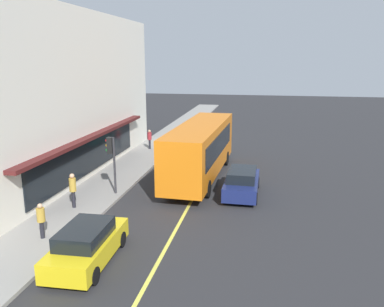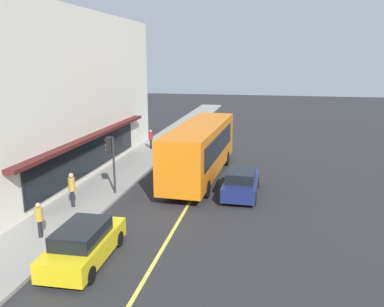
{
  "view_description": "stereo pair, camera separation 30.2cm",
  "coord_description": "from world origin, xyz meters",
  "views": [
    {
      "loc": [
        -23.64,
        -3.83,
        7.58
      ],
      "look_at": [
        0.58,
        0.79,
        1.6
      ],
      "focal_mm": 37.08,
      "sensor_mm": 36.0,
      "label": 1
    },
    {
      "loc": [
        -23.58,
        -4.12,
        7.58
      ],
      "look_at": [
        0.58,
        0.79,
        1.6
      ],
      "focal_mm": 37.08,
      "sensor_mm": 36.0,
      "label": 2
    }
  ],
  "objects": [
    {
      "name": "bus",
      "position": [
        0.62,
        0.24,
        1.99
      ],
      "size": [
        11.22,
        2.98,
        3.5
      ],
      "color": "orange",
      "rests_on": "ground"
    },
    {
      "name": "lane_centre_stripe",
      "position": [
        0.0,
        0.0,
        0.0
      ],
      "size": [
        36.0,
        0.16,
        0.01
      ],
      "primitive_type": "cube",
      "color": "#D8D14C",
      "rests_on": "ground"
    },
    {
      "name": "car_navy",
      "position": [
        -2.21,
        -2.6,
        0.74
      ],
      "size": [
        4.32,
        1.89,
        1.52
      ],
      "color": "navy",
      "rests_on": "ground"
    },
    {
      "name": "pedestrian_waiting",
      "position": [
        -6.12,
        5.64,
        1.23
      ],
      "size": [
        0.34,
        0.34,
        1.8
      ],
      "color": "black",
      "rests_on": "sidewalk"
    },
    {
      "name": "car_yellow",
      "position": [
        -10.96,
        2.62,
        0.74
      ],
      "size": [
        4.35,
        1.96,
        1.52
      ],
      "color": "yellow",
      "rests_on": "ground"
    },
    {
      "name": "sidewalk",
      "position": [
        0.0,
        5.52,
        0.07
      ],
      "size": [
        80.0,
        3.19,
        0.15
      ],
      "primitive_type": "cube",
      "color": "gray",
      "rests_on": "ground"
    },
    {
      "name": "traffic_light",
      "position": [
        -3.66,
        4.52,
        2.53
      ],
      "size": [
        0.3,
        0.52,
        3.2
      ],
      "color": "#2D2D33",
      "rests_on": "sidewalk"
    },
    {
      "name": "storefront_building",
      "position": [
        -0.81,
        12.28,
        5.23
      ],
      "size": [
        24.1,
        10.96,
        10.47
      ],
      "color": "silver",
      "rests_on": "ground"
    },
    {
      "name": "pedestrian_by_curb",
      "position": [
        -9.63,
        5.28,
        1.07
      ],
      "size": [
        0.34,
        0.34,
        1.54
      ],
      "color": "black",
      "rests_on": "sidewalk"
    },
    {
      "name": "pedestrian_mid_block",
      "position": [
        7.42,
        5.69,
        1.12
      ],
      "size": [
        0.34,
        0.34,
        1.62
      ],
      "color": "black",
      "rests_on": "sidewalk"
    },
    {
      "name": "car_teal",
      "position": [
        9.22,
        2.7,
        0.74
      ],
      "size": [
        4.3,
        1.86,
        1.52
      ],
      "color": "#14666B",
      "rests_on": "ground"
    },
    {
      "name": "ground",
      "position": [
        0.0,
        0.0,
        0.0
      ],
      "size": [
        120.0,
        120.0,
        0.0
      ],
      "primitive_type": "plane",
      "color": "#28282B"
    }
  ]
}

